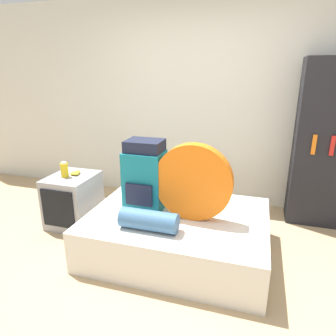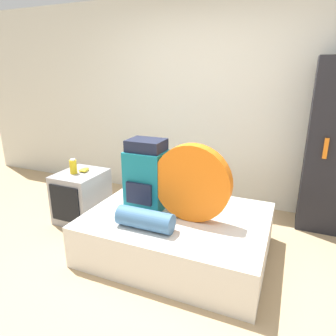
% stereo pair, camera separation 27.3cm
% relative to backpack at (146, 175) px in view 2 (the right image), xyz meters
% --- Properties ---
extents(ground_plane, '(16.00, 16.00, 0.00)m').
position_rel_backpack_xyz_m(ground_plane, '(0.33, -0.53, -0.73)').
color(ground_plane, tan).
extents(wall_back, '(8.00, 0.05, 2.60)m').
position_rel_backpack_xyz_m(wall_back, '(0.33, 1.35, 0.57)').
color(wall_back, silver).
rests_on(wall_back, ground_plane).
extents(bed, '(1.66, 1.26, 0.40)m').
position_rel_backpack_xyz_m(bed, '(0.35, -0.04, -0.53)').
color(bed, silver).
rests_on(bed, ground_plane).
extents(backpack, '(0.37, 0.32, 0.68)m').
position_rel_backpack_xyz_m(backpack, '(0.00, 0.00, 0.00)').
color(backpack, '#14707F').
rests_on(backpack, bed).
extents(tent_bag, '(0.70, 0.12, 0.70)m').
position_rel_backpack_xyz_m(tent_bag, '(0.49, -0.08, 0.02)').
color(tent_bag, orange).
rests_on(tent_bag, bed).
extents(sleeping_roll, '(0.50, 0.18, 0.18)m').
position_rel_backpack_xyz_m(sleeping_roll, '(0.18, -0.40, -0.24)').
color(sleeping_roll, '#3D668E').
rests_on(sleeping_roll, bed).
extents(television, '(0.48, 0.58, 0.58)m').
position_rel_backpack_xyz_m(television, '(-0.95, 0.17, -0.45)').
color(television, '#939399').
rests_on(television, ground_plane).
extents(canister, '(0.08, 0.08, 0.17)m').
position_rel_backpack_xyz_m(canister, '(-1.00, 0.13, -0.07)').
color(canister, gold).
rests_on(canister, television).
extents(banana_bunch, '(0.12, 0.14, 0.04)m').
position_rel_backpack_xyz_m(banana_bunch, '(-0.93, 0.24, -0.14)').
color(banana_bunch, yellow).
rests_on(banana_bunch, television).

